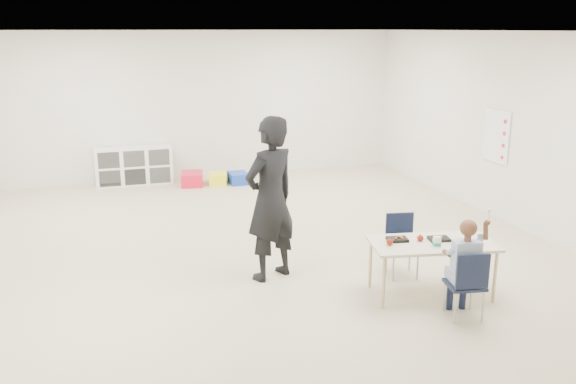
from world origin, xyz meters
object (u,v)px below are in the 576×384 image
object	(u,v)px
table	(431,268)
adult	(270,199)
child	(466,263)
chair_near	(465,283)
cubby_shelf	(134,166)

from	to	relation	value
table	adult	xyz separation A→B (m)	(-1.53, 0.99, 0.64)
child	chair_near	bearing A→B (deg)	0.00
table	adult	size ratio (longest dim) A/B	0.75
chair_near	adult	size ratio (longest dim) A/B	0.38
table	adult	bearing A→B (deg)	157.39
chair_near	cubby_shelf	world-z (taller)	chair_near
chair_near	child	xyz separation A→B (m)	(0.00, 0.00, 0.21)
table	cubby_shelf	bearing A→B (deg)	124.98
cubby_shelf	adult	distance (m)	5.21
cubby_shelf	adult	size ratio (longest dim) A/B	0.73
chair_near	child	size ratio (longest dim) A/B	0.63
chair_near	child	world-z (taller)	child
cubby_shelf	adult	bearing A→B (deg)	-76.25
cubby_shelf	adult	xyz separation A→B (m)	(1.23, -5.03, 0.60)
child	adult	world-z (taller)	adult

